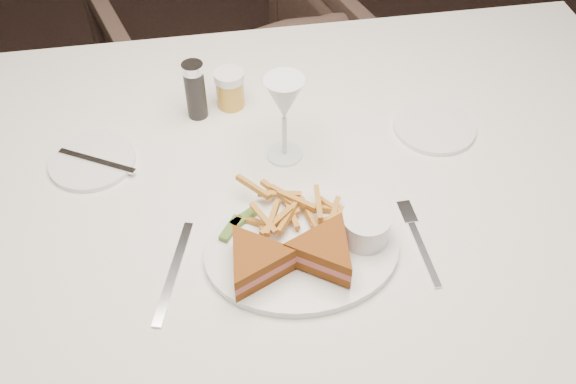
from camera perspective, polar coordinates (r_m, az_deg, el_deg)
The scene contains 4 objects.
ground at distance 1.78m, azimuth 5.88°, elevation -16.40°, with size 5.00×5.00×0.00m, color black.
table at distance 1.44m, azimuth -0.30°, elevation -10.19°, with size 1.58×1.06×0.75m, color white.
chair_far at distance 2.09m, azimuth -5.31°, elevation 10.49°, with size 0.69×0.65×0.71m, color #423028.
table_setting at distance 1.09m, azimuth -0.04°, elevation -0.57°, with size 0.82×0.63×0.18m.
Camera 1 is at (-0.29, -0.77, 1.58)m, focal length 40.00 mm.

